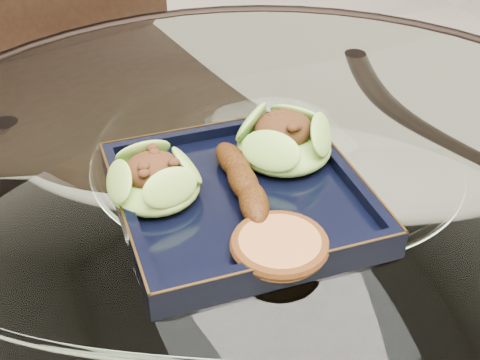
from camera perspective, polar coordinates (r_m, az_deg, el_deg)
name	(u,v)px	position (r m, az deg, el deg)	size (l,w,h in m)	color
dining_table	(271,281)	(0.91, 2.67, -8.59)	(1.13, 1.13, 0.77)	white
dining_chair	(102,145)	(1.26, -11.68, 2.96)	(0.51, 0.51, 1.01)	black
navy_plate	(240,201)	(0.76, 0.00, -1.83)	(0.27, 0.27, 0.02)	black
lettuce_wrap_left	(154,182)	(0.75, -7.33, -0.18)	(0.10, 0.10, 0.04)	#639D2D
lettuce_wrap_right	(284,142)	(0.81, 3.80, 3.22)	(0.11, 0.11, 0.04)	olive
roasted_plantain	(243,181)	(0.75, 0.27, -0.12)	(0.15, 0.03, 0.03)	#562909
crumb_patty	(280,246)	(0.67, 3.40, -5.66)	(0.09, 0.09, 0.02)	#B06E3A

